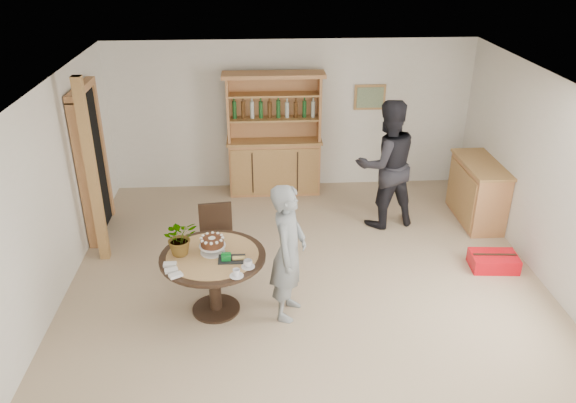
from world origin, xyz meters
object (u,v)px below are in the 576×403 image
at_px(teen_boy, 288,252).
at_px(dining_chair, 217,236).
at_px(dining_table, 213,266).
at_px(hutch, 274,153).
at_px(red_suitcase, 493,261).
at_px(adult_person, 386,164).
at_px(sideboard, 478,191).

bearing_deg(teen_boy, dining_chair, 60.17).
bearing_deg(dining_table, hutch, 76.12).
distance_m(dining_table, red_suitcase, 3.72).
relative_size(dining_table, adult_person, 0.62).
distance_m(adult_person, red_suitcase, 2.00).
xyz_separation_m(adult_person, red_suitcase, (1.21, -1.34, -0.87)).
bearing_deg(teen_boy, red_suitcase, -56.54).
bearing_deg(dining_chair, hutch, 64.90).
relative_size(sideboard, teen_boy, 0.77).
bearing_deg(adult_person, dining_table, 26.85).
xyz_separation_m(hutch, dining_chair, (-0.83, -2.49, -0.15)).
xyz_separation_m(dining_table, teen_boy, (0.85, -0.10, 0.22)).
bearing_deg(hutch, dining_table, -103.88).
height_order(teen_boy, adult_person, adult_person).
height_order(hutch, dining_chair, hutch).
xyz_separation_m(sideboard, dining_chair, (-3.87, -1.25, 0.06)).
distance_m(hutch, teen_boy, 3.42).
xyz_separation_m(hutch, sideboard, (3.04, -1.24, -0.22)).
xyz_separation_m(hutch, red_suitcase, (2.80, -2.62, -0.59)).
relative_size(hutch, dining_table, 1.70).
distance_m(sideboard, dining_chair, 4.06).
height_order(dining_chair, red_suitcase, dining_chair).
bearing_deg(sideboard, red_suitcase, -99.88).
bearing_deg(adult_person, teen_boy, 40.51).
distance_m(dining_table, teen_boy, 0.88).
bearing_deg(sideboard, hutch, 157.79).
bearing_deg(dining_table, adult_person, 40.24).
bearing_deg(teen_boy, sideboard, -36.74).
distance_m(hutch, sideboard, 3.29).
bearing_deg(teen_boy, adult_person, -18.70).
height_order(dining_table, adult_person, adult_person).
distance_m(dining_table, adult_person, 3.18).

